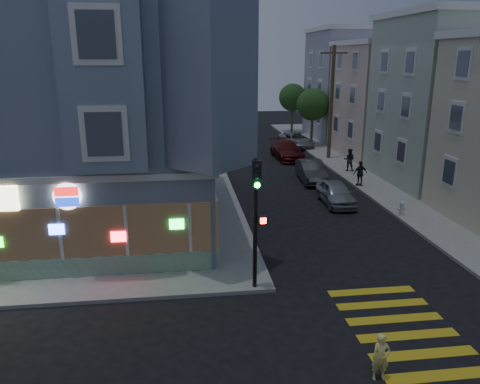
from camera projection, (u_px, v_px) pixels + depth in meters
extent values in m
plane|color=black|center=(195.00, 329.00, 14.76)|extent=(120.00, 120.00, 0.00)
cube|color=gray|center=(3.00, 170.00, 34.97)|extent=(33.00, 42.00, 0.15)
cube|color=gray|center=(458.00, 157.00, 39.48)|extent=(24.00, 42.00, 0.15)
cube|color=slate|center=(61.00, 112.00, 22.92)|extent=(14.00, 14.00, 11.00)
cube|color=silver|center=(65.00, 145.00, 23.38)|extent=(14.30, 14.30, 0.25)
cube|color=#196B33|center=(31.00, 270.00, 17.63)|extent=(13.60, 0.12, 0.80)
cube|color=#382B1E|center=(27.00, 235.00, 17.23)|extent=(13.60, 0.10, 2.00)
cylinder|color=white|center=(67.00, 196.00, 16.95)|extent=(1.00, 0.12, 1.00)
cube|color=#A3B39B|center=(480.00, 102.00, 30.90)|extent=(12.00, 8.60, 10.50)
cube|color=beige|center=(413.00, 101.00, 39.68)|extent=(12.00, 8.60, 9.00)
cube|color=gray|center=(372.00, 86.00, 48.04)|extent=(12.00, 8.60, 10.50)
cylinder|color=#4C3826|center=(331.00, 103.00, 37.80)|extent=(0.30, 0.30, 9.00)
cube|color=#4C3826|center=(334.00, 53.00, 36.71)|extent=(2.20, 0.12, 0.12)
cylinder|color=#4C3826|center=(312.00, 128.00, 44.35)|extent=(0.24, 0.24, 3.20)
sphere|color=#234619|center=(313.00, 105.00, 43.73)|extent=(3.00, 3.00, 3.00)
cylinder|color=#4C3826|center=(292.00, 117.00, 51.97)|extent=(0.24, 0.24, 3.20)
sphere|color=#234619|center=(293.00, 97.00, 51.35)|extent=(3.00, 3.00, 3.00)
imported|color=#F8ED7E|center=(381.00, 357.00, 12.31)|extent=(0.51, 0.36, 1.32)
imported|color=black|center=(349.00, 160.00, 34.37)|extent=(0.98, 0.87, 1.65)
imported|color=#26232C|center=(360.00, 173.00, 30.37)|extent=(1.00, 0.51, 1.64)
imported|color=#989B9F|center=(336.00, 193.00, 27.11)|extent=(1.65, 3.95, 1.34)
imported|color=#313335|center=(311.00, 171.00, 32.05)|extent=(1.78, 4.40, 1.42)
imported|color=#501212|center=(287.00, 150.00, 39.09)|extent=(2.23, 5.10, 1.46)
imported|color=#9FA3AA|center=(296.00, 140.00, 44.32)|extent=(2.89, 5.15, 1.36)
cylinder|color=black|center=(255.00, 225.00, 16.52)|extent=(0.15, 0.15, 4.81)
cube|color=black|center=(257.00, 175.00, 15.79)|extent=(0.32, 0.29, 1.01)
sphere|color=black|center=(257.00, 167.00, 15.56)|extent=(0.19, 0.19, 0.19)
sphere|color=black|center=(257.00, 176.00, 15.64)|extent=(0.19, 0.19, 0.19)
sphere|color=#19F23F|center=(257.00, 185.00, 15.73)|extent=(0.19, 0.19, 0.19)
cube|color=black|center=(263.00, 220.00, 16.31)|extent=(0.32, 0.21, 0.31)
cube|color=#FF2614|center=(263.00, 221.00, 16.21)|extent=(0.21, 0.02, 0.21)
cylinder|color=silver|center=(402.00, 210.00, 24.83)|extent=(0.24, 0.24, 0.59)
sphere|color=silver|center=(402.00, 204.00, 24.73)|extent=(0.26, 0.26, 0.26)
cylinder|color=silver|center=(402.00, 209.00, 24.82)|extent=(0.44, 0.12, 0.12)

